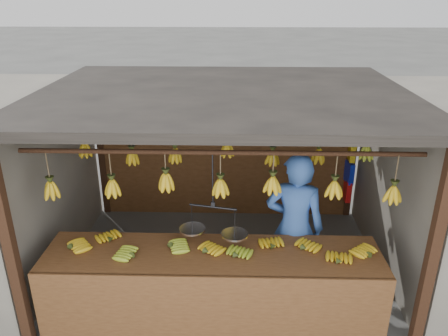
{
  "coord_description": "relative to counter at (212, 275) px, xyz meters",
  "views": [
    {
      "loc": [
        0.15,
        -5.01,
        3.49
      ],
      "look_at": [
        0.0,
        0.3,
        1.3
      ],
      "focal_mm": 35.0,
      "sensor_mm": 36.0,
      "label": 1
    }
  ],
  "objects": [
    {
      "name": "ground",
      "position": [
        0.08,
        1.23,
        -0.71
      ],
      "size": [
        80.0,
        80.0,
        0.0
      ],
      "primitive_type": "plane",
      "color": "#5B5B57"
    },
    {
      "name": "stall",
      "position": [
        0.08,
        1.56,
        1.26
      ],
      "size": [
        4.3,
        3.3,
        2.4
      ],
      "color": "black",
      "rests_on": "ground"
    },
    {
      "name": "counter",
      "position": [
        0.0,
        0.0,
        0.0
      ],
      "size": [
        3.58,
        0.82,
        0.96
      ],
      "color": "#59351A",
      "rests_on": "ground"
    },
    {
      "name": "hanging_bananas",
      "position": [
        0.09,
        1.22,
        0.9
      ],
      "size": [
        3.64,
        2.2,
        0.38
      ],
      "color": "gold",
      "rests_on": "ground"
    },
    {
      "name": "balance_scale",
      "position": [
        0.0,
        0.23,
        0.44
      ],
      "size": [
        0.73,
        0.37,
        0.91
      ],
      "color": "black",
      "rests_on": "ground"
    },
    {
      "name": "vendor",
      "position": [
        0.92,
        0.64,
        0.21
      ],
      "size": [
        0.75,
        0.57,
        1.85
      ],
      "primitive_type": "imported",
      "rotation": [
        0.0,
        0.0,
        2.94
      ],
      "color": "#3359A5",
      "rests_on": "ground"
    },
    {
      "name": "bag_bundles",
      "position": [
        2.02,
        2.58,
        0.28
      ],
      "size": [
        0.08,
        0.26,
        1.28
      ],
      "color": "#199926",
      "rests_on": "ground"
    }
  ]
}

